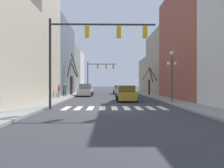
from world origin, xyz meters
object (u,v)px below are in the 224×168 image
(traffic_signal_near, at_px, (89,42))
(car_at_intersection, at_px, (86,90))
(traffic_signal_far, at_px, (98,70))
(street_tree_left_far, at_px, (150,82))
(street_lamp_right_corner, at_px, (172,66))
(car_parked_left_mid, at_px, (119,90))
(car_driving_away_lane, at_px, (126,94))
(pedestrian_waiting_at_curb, at_px, (59,89))
(street_tree_right_mid, at_px, (72,79))
(pedestrian_crossing_street, at_px, (65,89))

(traffic_signal_near, bearing_deg, car_at_intersection, 96.65)
(traffic_signal_far, relative_size, street_tree_left_far, 1.48)
(street_lamp_right_corner, relative_size, car_parked_left_mid, 1.08)
(car_driving_away_lane, height_order, pedestrian_waiting_at_curb, pedestrian_waiting_at_curb)
(car_at_intersection, relative_size, street_tree_left_far, 1.14)
(car_parked_left_mid, xyz_separation_m, street_tree_right_mid, (-7.62, -4.71, 1.80))
(car_driving_away_lane, bearing_deg, traffic_signal_near, 155.23)
(street_lamp_right_corner, bearing_deg, pedestrian_waiting_at_curb, 150.31)
(traffic_signal_far, distance_m, pedestrian_crossing_street, 17.39)
(traffic_signal_far, relative_size, street_tree_right_mid, 0.99)
(traffic_signal_far, distance_m, car_driving_away_lane, 23.44)
(car_at_intersection, distance_m, street_tree_left_far, 9.86)
(street_lamp_right_corner, relative_size, pedestrian_crossing_street, 2.75)
(car_driving_away_lane, xyz_separation_m, street_tree_left_far, (4.52, 10.43, 1.30))
(traffic_signal_far, height_order, car_driving_away_lane, traffic_signal_far)
(traffic_signal_far, bearing_deg, street_tree_right_mid, -107.06)
(street_lamp_right_corner, height_order, car_at_intersection, street_lamp_right_corner)
(street_tree_right_mid, xyz_separation_m, street_tree_left_far, (12.06, -0.63, -0.46))
(traffic_signal_near, distance_m, car_at_intersection, 17.21)
(traffic_signal_far, relative_size, pedestrian_waiting_at_curb, 3.90)
(traffic_signal_near, xyz_separation_m, street_tree_right_mid, (-4.26, 18.18, -2.38))
(car_driving_away_lane, height_order, car_at_intersection, car_at_intersection)
(car_parked_left_mid, relative_size, pedestrian_waiting_at_curb, 2.70)
(car_driving_away_lane, distance_m, pedestrian_crossing_street, 9.88)
(car_parked_left_mid, distance_m, car_at_intersection, 8.22)
(street_tree_left_far, bearing_deg, traffic_signal_near, -113.99)
(street_lamp_right_corner, height_order, pedestrian_crossing_street, street_lamp_right_corner)
(car_at_intersection, xyz_separation_m, pedestrian_waiting_at_curb, (-2.78, -5.37, 0.27))
(pedestrian_crossing_street, xyz_separation_m, street_tree_left_far, (12.23, 4.27, 0.90))
(traffic_signal_near, distance_m, traffic_signal_far, 29.90)
(traffic_signal_near, height_order, traffic_signal_far, traffic_signal_near)
(traffic_signal_near, height_order, street_tree_left_far, traffic_signal_near)
(traffic_signal_far, distance_m, car_at_intersection, 13.88)
(street_tree_right_mid, bearing_deg, traffic_signal_far, 72.94)
(car_driving_away_lane, xyz_separation_m, street_tree_right_mid, (-7.54, 11.06, 1.76))
(traffic_signal_near, relative_size, pedestrian_crossing_street, 4.53)
(pedestrian_waiting_at_curb, xyz_separation_m, street_tree_left_far, (12.53, 6.30, 0.95))
(car_driving_away_lane, relative_size, car_parked_left_mid, 1.07)
(street_tree_left_far, bearing_deg, car_driving_away_lane, -113.45)
(traffic_signal_far, bearing_deg, traffic_signal_near, -88.73)
(street_lamp_right_corner, height_order, street_tree_right_mid, street_tree_right_mid)
(car_driving_away_lane, xyz_separation_m, pedestrian_crossing_street, (-7.71, 6.16, 0.40))
(car_driving_away_lane, height_order, car_parked_left_mid, car_driving_away_lane)
(street_lamp_right_corner, bearing_deg, street_tree_right_mid, 130.03)
(car_parked_left_mid, bearing_deg, car_driving_away_lane, 179.69)
(traffic_signal_near, distance_m, street_tree_right_mid, 18.82)
(pedestrian_waiting_at_curb, bearing_deg, car_at_intersection, -37.53)
(pedestrian_crossing_street, bearing_deg, car_driving_away_lane, -31.88)
(car_parked_left_mid, distance_m, street_tree_left_far, 7.08)
(traffic_signal_far, bearing_deg, street_tree_left_far, -55.54)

